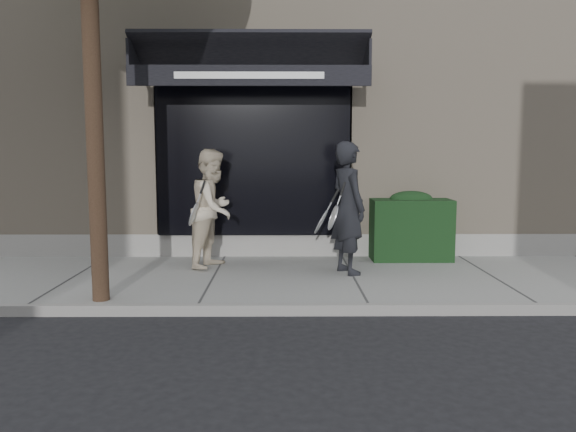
{
  "coord_description": "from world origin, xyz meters",
  "views": [
    {
      "loc": [
        -1.0,
        -7.92,
        1.91
      ],
      "look_at": [
        -0.93,
        0.6,
        0.92
      ],
      "focal_mm": 35.0,
      "sensor_mm": 36.0,
      "label": 1
    }
  ],
  "objects": [
    {
      "name": "pedestrian_front",
      "position": [
        -0.06,
        0.19,
        1.08
      ],
      "size": [
        0.88,
        0.92,
        1.93
      ],
      "color": "black",
      "rests_on": "sidewalk"
    },
    {
      "name": "curb",
      "position": [
        0.0,
        -1.55,
        0.07
      ],
      "size": [
        20.0,
        0.1,
        0.14
      ],
      "primitive_type": "cube",
      "color": "gray",
      "rests_on": "ground"
    },
    {
      "name": "pedestrian_back",
      "position": [
        -2.08,
        0.66,
        1.03
      ],
      "size": [
        0.95,
        1.07,
        1.82
      ],
      "color": "beige",
      "rests_on": "sidewalk"
    },
    {
      "name": "ground",
      "position": [
        0.0,
        0.0,
        0.0
      ],
      "size": [
        80.0,
        80.0,
        0.0
      ],
      "primitive_type": "plane",
      "color": "black",
      "rests_on": "ground"
    },
    {
      "name": "building_facade",
      "position": [
        -0.01,
        4.96,
        2.74
      ],
      "size": [
        14.3,
        8.04,
        5.64
      ],
      "color": "#BEAB91",
      "rests_on": "ground"
    },
    {
      "name": "hedge",
      "position": [
        1.1,
        1.25,
        0.66
      ],
      "size": [
        1.3,
        0.7,
        1.14
      ],
      "color": "black",
      "rests_on": "sidewalk"
    },
    {
      "name": "sidewalk",
      "position": [
        0.0,
        0.0,
        0.06
      ],
      "size": [
        20.0,
        3.0,
        0.12
      ],
      "primitive_type": "cube",
      "color": "gray",
      "rests_on": "ground"
    }
  ]
}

